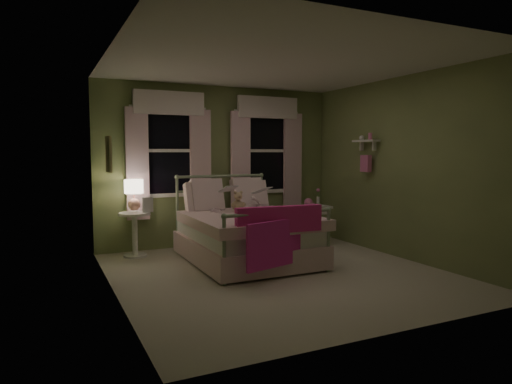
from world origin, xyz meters
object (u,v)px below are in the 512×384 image
nightstand_left (135,228)px  table_lamp (134,192)px  teddy_bear (238,203)px  nightstand_right (313,212)px  bed (245,234)px  child_left (216,195)px  child_right (251,190)px

nightstand_left → table_lamp: (0.00, 0.00, 0.54)m
nightstand_left → table_lamp: bearing=45.0°
teddy_bear → nightstand_right: bearing=10.0°
bed → table_lamp: (-1.35, 0.93, 0.57)m
child_left → nightstand_right: child_left is taller
teddy_bear → nightstand_left: (-1.35, 0.67, -0.37)m
child_right → nightstand_left: (-1.63, 0.51, -0.54)m
table_lamp → nightstand_right: 2.87m
nightstand_left → child_right: bearing=-17.3°
child_left → nightstand_right: (1.74, 0.10, -0.36)m
teddy_bear → table_lamp: size_ratio=0.67×
bed → child_right: (0.28, 0.42, 0.57)m
bed → child_left: size_ratio=2.98×
child_left → teddy_bear: 0.34m
child_left → teddy_bear: bearing=156.6°
bed → teddy_bear: (-0.00, 0.26, 0.41)m
nightstand_left → nightstand_right: same height
bed → child_right: size_ratio=2.64×
bed → child_left: 0.73m
child_right → teddy_bear: size_ratio=2.56×
nightstand_left → table_lamp: table_lamp is taller
nightstand_left → nightstand_right: size_ratio=1.02×
child_right → nightstand_right: child_right is taller
teddy_bear → table_lamp: (-1.35, 0.67, 0.16)m
nightstand_left → table_lamp: size_ratio=1.44×
teddy_bear → nightstand_left: 1.56m
teddy_bear → nightstand_left: teddy_bear is taller
child_right → nightstand_left: 1.79m
child_right → nightstand_left: bearing=-22.5°
nightstand_right → table_lamp: bearing=171.7°
bed → table_lamp: bed is taller
child_right → table_lamp: (-1.63, 0.51, -0.00)m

